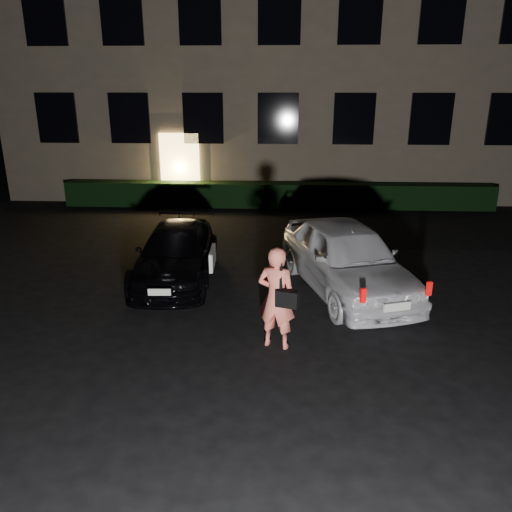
{
  "coord_description": "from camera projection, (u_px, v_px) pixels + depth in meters",
  "views": [
    {
      "loc": [
        0.17,
        -6.88,
        4.03
      ],
      "look_at": [
        -0.3,
        2.0,
        1.02
      ],
      "focal_mm": 35.0,
      "sensor_mm": 36.0,
      "label": 1
    }
  ],
  "objects": [
    {
      "name": "hatch",
      "position": [
        346.0,
        257.0,
        10.21
      ],
      "size": [
        2.9,
        4.6,
        1.46
      ],
      "rotation": [
        0.0,
        0.0,
        0.3
      ],
      "color": "white",
      "rests_on": "ground"
    },
    {
      "name": "building",
      "position": [
        280.0,
        36.0,
        20.06
      ],
      "size": [
        20.0,
        8.11,
        12.0
      ],
      "color": "brown",
      "rests_on": "ground"
    },
    {
      "name": "hedge",
      "position": [
        277.0,
        195.0,
        17.61
      ],
      "size": [
        15.0,
        0.7,
        0.85
      ],
      "primitive_type": "cube",
      "color": "black",
      "rests_on": "ground"
    },
    {
      "name": "ground",
      "position": [
        268.0,
        359.0,
        7.81
      ],
      "size": [
        80.0,
        80.0,
        0.0
      ],
      "primitive_type": "plane",
      "color": "black",
      "rests_on": "ground"
    },
    {
      "name": "man",
      "position": [
        277.0,
        298.0,
        7.94
      ],
      "size": [
        0.72,
        0.58,
        1.71
      ],
      "rotation": [
        0.0,
        0.0,
        2.85
      ],
      "color": "#FF7461",
      "rests_on": "ground"
    },
    {
      "name": "sedan",
      "position": [
        177.0,
        253.0,
        10.98
      ],
      "size": [
        1.85,
        4.07,
        1.14
      ],
      "rotation": [
        0.0,
        0.0,
        0.05
      ],
      "color": "black",
      "rests_on": "ground"
    }
  ]
}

